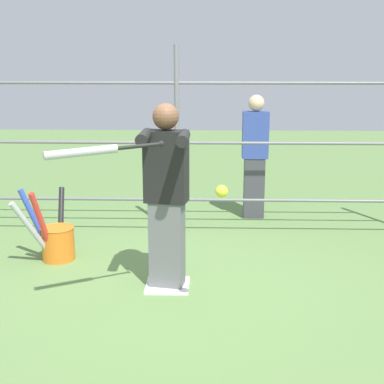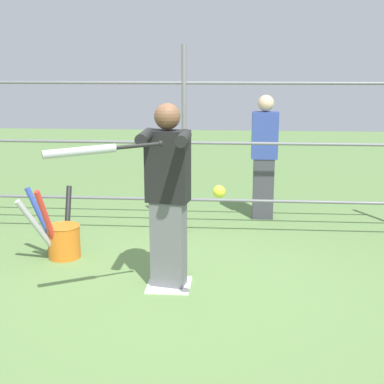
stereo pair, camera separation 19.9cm
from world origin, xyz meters
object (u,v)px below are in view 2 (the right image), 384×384
baseball_bat_swinging (90,150)px  batter (168,191)px  softball_in_flight (219,192)px  bat_bucket (61,238)px  bystander_behind_fence (264,155)px

baseball_bat_swinging → batter: bearing=-126.0°
softball_in_flight → bat_bucket: 2.36m
bat_bucket → baseball_bat_swinging: bearing=118.2°
batter → softball_in_flight: 0.87m
baseball_bat_swinging → bystander_behind_fence: size_ratio=0.52×
baseball_bat_swinging → bat_bucket: size_ratio=1.00×
batter → bat_bucket: bearing=-28.7°
batter → bystander_behind_fence: 2.55m
baseball_bat_swinging → softball_in_flight: 1.02m
softball_in_flight → bystander_behind_fence: 3.11m
batter → baseball_bat_swinging: bearing=54.0°
batter → bat_bucket: size_ratio=1.98×
bat_bucket → bystander_behind_fence: (-2.21, -1.68, 0.63)m
batter → softball_in_flight: batter is taller
batter → baseball_bat_swinging: (0.50, 0.69, 0.47)m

